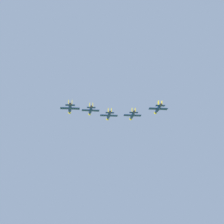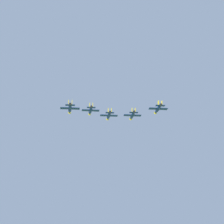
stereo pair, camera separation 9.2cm
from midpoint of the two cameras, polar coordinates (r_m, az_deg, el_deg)
The scene contains 5 objects.
jet_lead at distance 273.28m, azimuth -0.39°, elevation -0.42°, with size 15.90×10.15×3.39m.
jet_left_wingman at distance 259.35m, azimuth -2.53°, elevation 0.18°, with size 15.17×9.67×3.23m.
jet_right_wingman at distance 261.19m, azimuth 2.36°, elevation -0.40°, with size 15.26×9.77×3.26m.
jet_left_outer at distance 245.27m, azimuth -4.93°, elevation 0.41°, with size 15.83×10.11×3.37m.
jet_right_outer at distance 250.78m, azimuth 5.35°, elevation 0.36°, with size 15.89×10.13×3.38m.
Camera 1 is at (217.58, -95.04, 39.30)m, focal length 78.64 mm.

